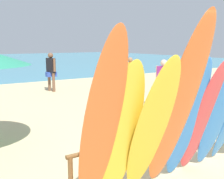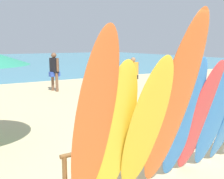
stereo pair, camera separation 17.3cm
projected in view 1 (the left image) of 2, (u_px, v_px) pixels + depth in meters
The scene contains 12 objects.
ground at pixel (12, 78), 16.62m from camera, with size 60.00×60.00×0.00m, color #D3BC8C.
surfboard_rack at pixel (184, 133), 4.88m from camera, with size 4.57×0.07×0.62m.
surfboard_orange_0 at pixel (102, 125), 3.17m from camera, with size 0.53×0.06×2.44m, color orange.
surfboard_yellow_1 at pixel (122, 134), 3.46m from camera, with size 0.53×0.06×2.04m, color yellow.
surfboard_yellow_2 at pixel (151, 129), 3.57m from camera, with size 0.55×0.07×2.15m, color yellow.
surfboard_orange_3 at pixel (178, 107), 3.64m from camera, with size 0.55×0.07×2.71m, color orange.
surfboard_blue_4 at pixel (188, 120), 4.05m from camera, with size 0.53×0.06×2.04m, color #337AD1.
surfboard_red_5 at pixel (203, 118), 4.26m from camera, with size 0.54×0.06×2.01m, color #D13D42.
surfboard_blue_6 at pixel (221, 108), 4.35m from camera, with size 0.49×0.06×2.31m, color #337AD1.
beachgoer_by_water at pixel (51, 69), 11.86m from camera, with size 0.45×0.63×1.71m.
beachgoer_near_rack at pixel (163, 81), 8.73m from camera, with size 0.42×0.60×1.61m.
beachgoer_midbeach at pixel (130, 72), 11.53m from camera, with size 0.58×0.25×1.53m.
Camera 1 is at (-3.60, -3.25, 2.14)m, focal length 43.12 mm.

